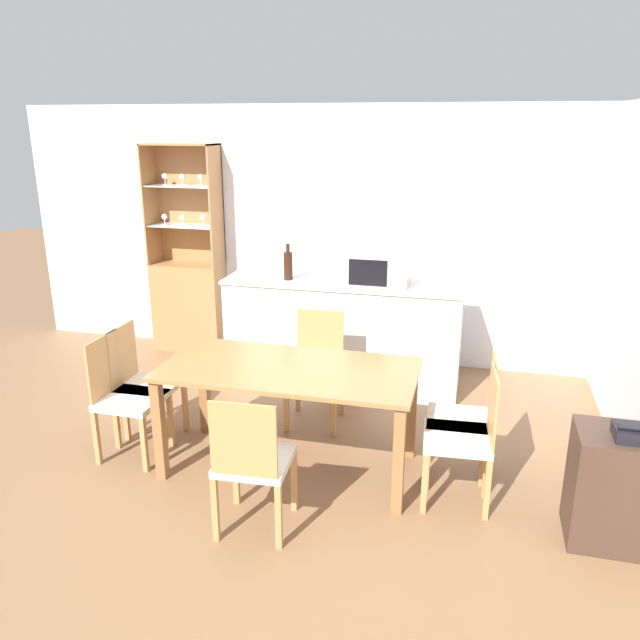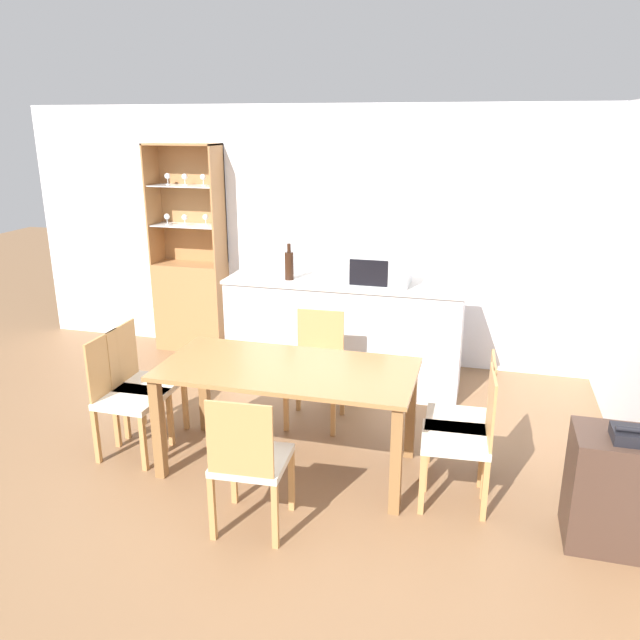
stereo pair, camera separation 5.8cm
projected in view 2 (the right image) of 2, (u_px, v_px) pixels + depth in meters
name	position (u px, v px, depth m)	size (l,w,h in m)	color
ground_plane	(244.00, 485.00, 4.28)	(18.00, 18.00, 0.00)	brown
wall_back	(335.00, 236.00, 6.31)	(6.80, 0.06, 2.55)	silver
kitchen_counter	(344.00, 333.00, 5.81)	(2.17, 0.63, 1.01)	silver
display_cabinet	(192.00, 291.00, 6.71)	(0.75, 0.34, 2.18)	#A37042
dining_table	(288.00, 381.00, 4.32)	(1.76, 0.85, 0.77)	olive
dining_chair_side_left_near	(126.00, 396.00, 4.57)	(0.43, 0.43, 0.91)	beige
dining_chair_head_near	(250.00, 461.00, 3.69)	(0.45, 0.45, 0.91)	beige
dining_chair_side_right_near	(463.00, 437.00, 3.97)	(0.45, 0.45, 0.91)	beige
dining_chair_head_far	(316.00, 368.00, 5.08)	(0.44, 0.44, 0.91)	beige
dining_chair_side_right_far	(465.00, 420.00, 4.20)	(0.44, 0.44, 0.91)	beige
dining_chair_side_left_far	(144.00, 383.00, 4.80)	(0.44, 0.44, 0.91)	beige
microwave	(381.00, 269.00, 5.51)	(0.52, 0.38, 0.27)	#B7BABF
wine_bottle	(289.00, 265.00, 5.65)	(0.08, 0.08, 0.33)	black
side_cabinet	(613.00, 490.00, 3.61)	(0.50, 0.41, 0.70)	#422D23
telephone	(630.00, 435.00, 3.43)	(0.19, 0.19, 0.10)	black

